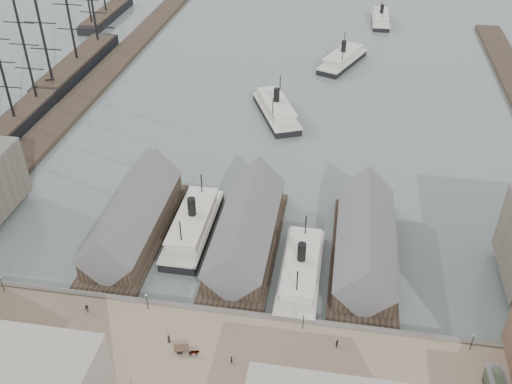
% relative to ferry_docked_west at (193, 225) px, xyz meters
% --- Properties ---
extents(ground, '(900.00, 900.00, 0.00)m').
position_rel_ferry_docked_west_xyz_m(ground, '(13.00, -19.73, -2.40)').
color(ground, '#525F5E').
rests_on(ground, ground).
extents(quay, '(180.00, 30.00, 2.00)m').
position_rel_ferry_docked_west_xyz_m(quay, '(13.00, -39.73, -1.40)').
color(quay, '#826C58').
rests_on(quay, ground).
extents(seawall, '(180.00, 1.20, 2.30)m').
position_rel_ferry_docked_west_xyz_m(seawall, '(13.00, -24.93, -1.25)').
color(seawall, '#59544C').
rests_on(seawall, ground).
extents(west_wharf, '(10.00, 220.00, 1.60)m').
position_rel_ferry_docked_west_xyz_m(west_wharf, '(-55.00, 80.27, -1.60)').
color(west_wharf, '#2D231C').
rests_on(west_wharf, ground).
extents(ferry_shed_west, '(14.00, 42.00, 12.60)m').
position_rel_ferry_docked_west_xyz_m(ferry_shed_west, '(-13.00, -2.85, 2.24)').
color(ferry_shed_west, '#2D231C').
rests_on(ferry_shed_west, ground).
extents(ferry_shed_center, '(14.00, 42.00, 12.60)m').
position_rel_ferry_docked_west_xyz_m(ferry_shed_center, '(13.00, -2.85, 2.24)').
color(ferry_shed_center, '#2D231C').
rests_on(ferry_shed_center, ground).
extents(ferry_shed_east, '(14.00, 42.00, 12.60)m').
position_rel_ferry_docked_west_xyz_m(ferry_shed_east, '(39.00, -2.85, 2.24)').
color(ferry_shed_east, '#2D231C').
rests_on(ferry_shed_east, ground).
extents(lamp_post_far_w, '(0.44, 0.44, 3.92)m').
position_rel_ferry_docked_west_xyz_m(lamp_post_far_w, '(-32.00, -26.73, 2.31)').
color(lamp_post_far_w, black).
rests_on(lamp_post_far_w, quay).
extents(lamp_post_near_w, '(0.44, 0.44, 3.92)m').
position_rel_ferry_docked_west_xyz_m(lamp_post_near_w, '(-2.00, -26.73, 2.31)').
color(lamp_post_near_w, black).
rests_on(lamp_post_near_w, quay).
extents(lamp_post_near_e, '(0.44, 0.44, 3.92)m').
position_rel_ferry_docked_west_xyz_m(lamp_post_near_e, '(28.00, -26.73, 2.31)').
color(lamp_post_near_e, black).
rests_on(lamp_post_near_e, quay).
extents(lamp_post_far_e, '(0.44, 0.44, 3.92)m').
position_rel_ferry_docked_west_xyz_m(lamp_post_far_e, '(58.00, -26.73, 2.31)').
color(lamp_post_far_e, black).
rests_on(lamp_post_far_e, quay).
extents(ferry_docked_west, '(8.61, 28.69, 10.25)m').
position_rel_ferry_docked_west_xyz_m(ferry_docked_west, '(0.00, 0.00, 0.00)').
color(ferry_docked_west, black).
rests_on(ferry_docked_west, ground).
extents(ferry_docked_east, '(8.21, 27.37, 9.77)m').
position_rel_ferry_docked_west_xyz_m(ferry_docked_east, '(26.00, -11.06, -0.11)').
color(ferry_docked_east, black).
rests_on(ferry_docked_east, ground).
extents(ferry_open_near, '(19.19, 29.69, 10.22)m').
position_rel_ferry_docked_west_xyz_m(ferry_open_near, '(10.95, 61.72, -0.01)').
color(ferry_open_near, black).
rests_on(ferry_open_near, ground).
extents(ferry_open_mid, '(18.45, 29.03, 9.98)m').
position_rel_ferry_docked_west_xyz_m(ferry_open_mid, '(29.89, 108.18, -0.06)').
color(ferry_open_mid, black).
rests_on(ferry_open_mid, ground).
extents(ferry_open_far, '(7.78, 24.98, 8.89)m').
position_rel_ferry_docked_west_xyz_m(ferry_open_far, '(44.87, 160.13, -0.32)').
color(ferry_open_far, black).
rests_on(ferry_open_far, ground).
extents(sailing_ship_near, '(8.75, 60.25, 35.96)m').
position_rel_ferry_docked_west_xyz_m(sailing_ship_near, '(-66.49, 33.95, 0.24)').
color(sailing_ship_near, black).
rests_on(sailing_ship_near, ground).
extents(sailing_ship_mid, '(9.86, 56.96, 40.53)m').
position_rel_ferry_docked_west_xyz_m(sailing_ship_mid, '(-66.86, 87.39, 0.50)').
color(sailing_ship_mid, black).
rests_on(sailing_ship_mid, ground).
extents(sailing_ship_far, '(8.45, 46.95, 34.74)m').
position_rel_ferry_docked_west_xyz_m(sailing_ship_far, '(-78.90, 145.88, 0.11)').
color(sailing_ship_far, black).
rests_on(sailing_ship_far, ground).
extents(horse_cart_left, '(4.61, 1.59, 1.47)m').
position_rel_ferry_docked_west_xyz_m(horse_cart_left, '(-26.58, -36.24, 0.37)').
color(horse_cart_left, black).
rests_on(horse_cart_left, quay).
extents(horse_cart_center, '(5.00, 2.37, 1.62)m').
position_rel_ferry_docked_west_xyz_m(horse_cart_center, '(8.95, -36.12, 0.42)').
color(horse_cart_center, black).
rests_on(horse_cart_center, quay).
extents(horse_cart_right, '(4.87, 2.67, 1.70)m').
position_rel_ferry_docked_west_xyz_m(horse_cart_right, '(33.94, -38.56, 0.45)').
color(horse_cart_right, black).
rests_on(horse_cart_right, quay).
extents(pedestrian_2, '(1.27, 1.11, 1.71)m').
position_rel_ferry_docked_west_xyz_m(pedestrian_2, '(-13.24, -29.34, 0.45)').
color(pedestrian_2, black).
rests_on(pedestrian_2, quay).
extents(pedestrian_4, '(0.97, 0.91, 1.66)m').
position_rel_ferry_docked_west_xyz_m(pedestrian_4, '(4.37, -33.94, 0.43)').
color(pedestrian_4, black).
rests_on(pedestrian_4, quay).
extents(pedestrian_5, '(0.71, 0.76, 1.70)m').
position_rel_ferry_docked_west_xyz_m(pedestrian_5, '(16.48, -36.62, 0.45)').
color(pedestrian_5, black).
rests_on(pedestrian_5, quay).
extents(pedestrian_6, '(0.77, 0.90, 1.63)m').
position_rel_ferry_docked_west_xyz_m(pedestrian_6, '(34.49, -29.91, 0.42)').
color(pedestrian_6, black).
rests_on(pedestrian_6, quay).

